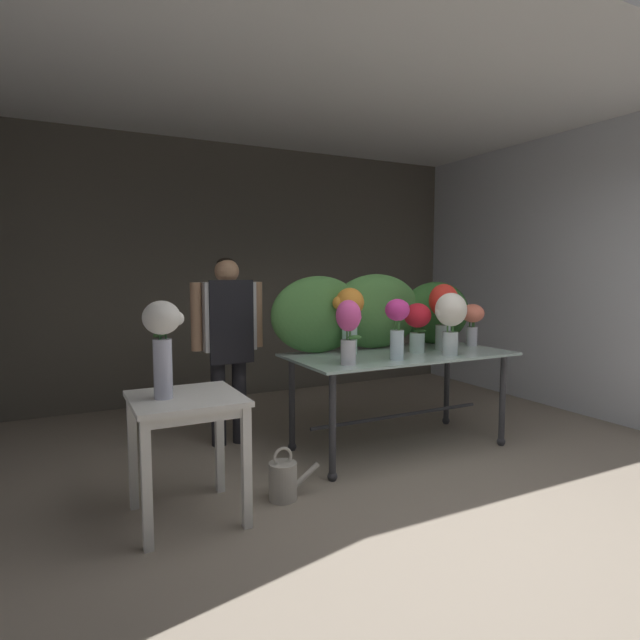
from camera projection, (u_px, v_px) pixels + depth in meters
name	position (u px, v px, depth m)	size (l,w,h in m)	color
ground_plane	(330.00, 439.00, 4.46)	(8.55, 8.55, 0.00)	gray
wall_back	(252.00, 272.00, 6.05)	(5.40, 0.12, 2.87)	#5B564C
wall_right	(551.00, 272.00, 5.55)	(0.12, 4.01, 2.87)	silver
ceiling_slab	(331.00, 88.00, 4.18)	(5.52, 4.01, 0.12)	silver
display_table_glass	(399.00, 368.00, 4.19)	(1.81, 0.89, 0.79)	#A6C2BB
side_table_white	(186.00, 414.00, 2.99)	(0.62, 0.62, 0.73)	white
florist	(228.00, 331.00, 4.26)	(0.61, 0.24, 1.56)	#232328
foliage_backdrop	(380.00, 313.00, 4.45)	(1.99, 0.30, 0.64)	#477F3D
vase_crimson_snapdragons	(417.00, 322.00, 4.20)	(0.22, 0.22, 0.40)	silver
vase_magenta_carnations	(398.00, 323.00, 3.84)	(0.20, 0.18, 0.46)	silver
vase_fuchsia_peonies	(349.00, 327.00, 3.64)	(0.19, 0.18, 0.46)	silver
vase_ivory_stock	(451.00, 316.00, 4.05)	(0.26, 0.25, 0.49)	silver
vase_coral_dahlias	(472.00, 318.00, 4.57)	(0.21, 0.21, 0.37)	silver
vase_sunset_lilies	(349.00, 313.00, 4.12)	(0.26, 0.23, 0.53)	silver
vase_scarlet_anemones	(444.00, 309.00, 4.32)	(0.28, 0.25, 0.56)	silver
vase_white_roses_tall	(163.00, 338.00, 2.89)	(0.23, 0.21, 0.56)	silver
watering_can	(284.00, 480.00, 3.28)	(0.35, 0.18, 0.34)	#B7B2A8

